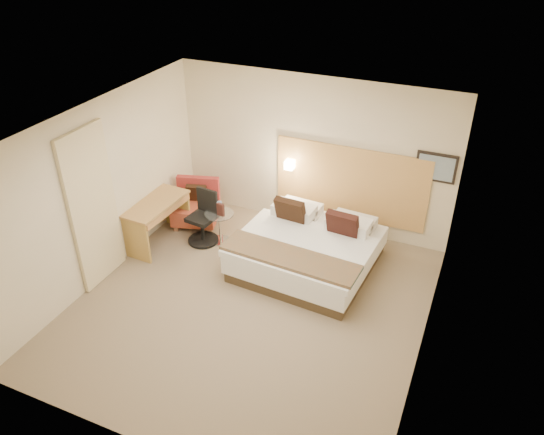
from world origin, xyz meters
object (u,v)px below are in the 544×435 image
at_px(desk_chair, 204,221).
at_px(side_table, 220,226).
at_px(lounge_chair, 196,207).
at_px(desk, 157,211).
at_px(bed, 308,249).

bearing_deg(desk_chair, side_table, 18.78).
relative_size(side_table, desk_chair, 0.62).
relative_size(lounge_chair, desk_chair, 1.00).
bearing_deg(desk_chair, desk, -152.54).
bearing_deg(desk_chair, lounge_chair, 131.89).
xyz_separation_m(bed, side_table, (-1.61, 0.09, -0.02)).
distance_m(lounge_chair, desk, 0.90).
height_order(desk, desk_chair, desk_chair).
xyz_separation_m(desk, desk_chair, (0.67, 0.35, -0.23)).
bearing_deg(desk, desk_chair, 27.46).
height_order(side_table, desk, desk).
bearing_deg(bed, lounge_chair, 168.37).
relative_size(lounge_chair, desk, 0.73).
bearing_deg(bed, side_table, 176.81).
distance_m(lounge_chair, desk_chair, 0.63).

